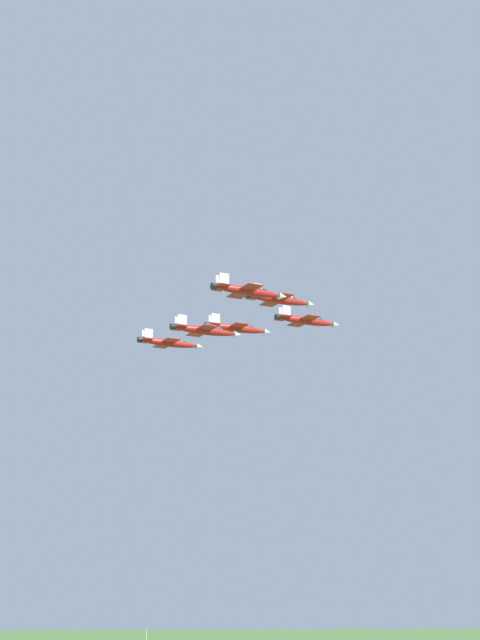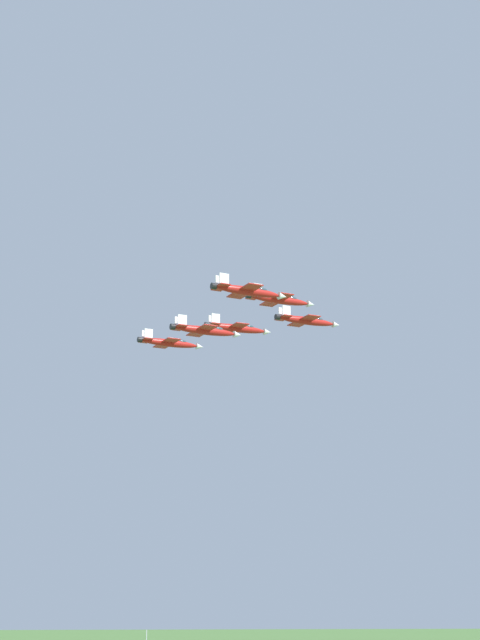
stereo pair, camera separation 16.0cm
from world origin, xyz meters
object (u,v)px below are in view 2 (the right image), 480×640
object	(u,v)px
jet_left_wingman	(237,328)
jet_left_outer	(170,343)
jet_right_wingman	(279,300)
jet_lead	(307,321)
jet_slot_rear	(205,330)
jet_right_outer	(248,291)

from	to	relation	value
jet_left_wingman	jet_left_outer	size ratio (longest dim) A/B	1.03
jet_right_wingman	jet_left_outer	world-z (taller)	jet_right_wingman
jet_lead	jet_slot_rear	size ratio (longest dim) A/B	1.01
jet_lead	jet_slot_rear	bearing A→B (deg)	179.77
jet_lead	jet_left_wingman	distance (m)	17.07
jet_left_wingman	jet_left_outer	xyz separation A→B (m)	(-16.24, 5.21, -2.51)
jet_left_outer	jet_right_outer	xyz separation A→B (m)	(16.97, -40.80, 0.70)
jet_lead	jet_slot_rear	world-z (taller)	jet_lead
jet_lead	jet_right_wingman	xyz separation A→B (m)	(-7.76, -15.19, 0.45)
jet_slot_rear	jet_left_outer	bearing A→B (deg)	89.41
jet_right_wingman	jet_slot_rear	bearing A→B (deg)	139.21
jet_left_outer	jet_right_outer	distance (m)	44.20
jet_slot_rear	jet_lead	bearing A→B (deg)	-0.59
jet_right_outer	jet_slot_rear	xyz separation A→B (m)	(-8.48, 20.40, -2.91)
jet_left_wingman	jet_right_outer	distance (m)	35.65
jet_left_wingman	jet_slot_rear	world-z (taller)	jet_left_wingman
jet_lead	jet_right_outer	size ratio (longest dim) A/B	1.02
jet_left_outer	jet_slot_rear	xyz separation A→B (m)	(8.48, -20.40, -2.21)
jet_right_outer	jet_right_wingman	bearing A→B (deg)	39.37
jet_left_wingman	jet_right_outer	bearing A→B (deg)	-110.40
jet_right_wingman	jet_right_outer	size ratio (longest dim) A/B	1.00
jet_lead	jet_left_outer	distance (m)	34.26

